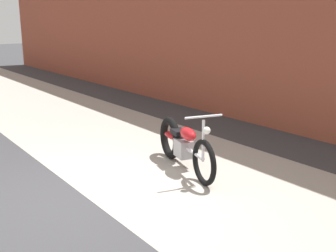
% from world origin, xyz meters
% --- Properties ---
extents(ground_plane, '(80.00, 80.00, 0.00)m').
position_xyz_m(ground_plane, '(0.00, 0.00, 0.00)').
color(ground_plane, '#38383A').
extents(sidewalk_slab, '(36.00, 3.50, 0.01)m').
position_xyz_m(sidewalk_slab, '(0.00, 1.75, 0.00)').
color(sidewalk_slab, '#9E998E').
rests_on(sidewalk_slab, ground).
extents(brick_building_wall, '(36.00, 0.50, 5.20)m').
position_xyz_m(brick_building_wall, '(0.00, 5.20, 2.60)').
color(brick_building_wall, brown).
rests_on(brick_building_wall, ground).
extents(motorcycle_red, '(1.97, 0.76, 1.03)m').
position_xyz_m(motorcycle_red, '(-0.19, 1.79, 0.40)').
color(motorcycle_red, black).
rests_on(motorcycle_red, ground).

